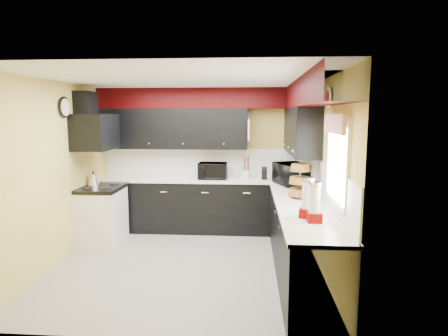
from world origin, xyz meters
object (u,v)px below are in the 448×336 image
object	(u,v)px
microwave	(292,174)
utensil_crock	(246,175)
toaster_oven	(213,171)
kettle	(93,179)
knife_block	(264,174)

from	to	relation	value
microwave	utensil_crock	bearing A→B (deg)	34.51
toaster_oven	kettle	distance (m)	1.97
kettle	toaster_oven	bearing A→B (deg)	17.20
knife_block	kettle	xyz separation A→B (m)	(-2.78, -0.58, -0.04)
microwave	utensil_crock	xyz separation A→B (m)	(-0.73, 0.52, -0.10)
toaster_oven	kettle	world-z (taller)	toaster_oven
microwave	utensil_crock	distance (m)	0.90
toaster_oven	utensil_crock	xyz separation A→B (m)	(0.59, 0.06, -0.07)
knife_block	microwave	bearing A→B (deg)	-44.20
utensil_crock	kettle	distance (m)	2.55
utensil_crock	knife_block	world-z (taller)	knife_block
utensil_crock	microwave	bearing A→B (deg)	-35.59
microwave	kettle	size ratio (longest dim) A/B	3.23
toaster_oven	utensil_crock	distance (m)	0.59
microwave	knife_block	world-z (taller)	microwave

